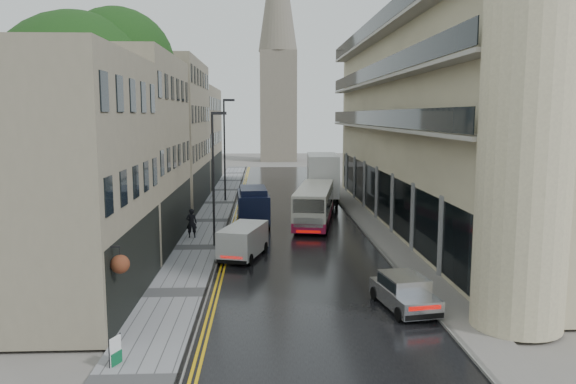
{
  "coord_description": "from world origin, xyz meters",
  "views": [
    {
      "loc": [
        -2.08,
        -12.55,
        7.68
      ],
      "look_at": [
        -0.71,
        18.0,
        3.46
      ],
      "focal_mm": 35.0,
      "sensor_mm": 36.0,
      "label": 1
    }
  ],
  "objects_px": {
    "pedestrian": "(192,223)",
    "white_lorry": "(309,181)",
    "silver_hatchback": "(400,303)",
    "estate_sign": "(115,351)",
    "navy_van": "(240,209)",
    "lamp_post_far": "(225,150)",
    "tree_near": "(79,128)",
    "cream_bus": "(296,211)",
    "white_van": "(221,246)",
    "lamp_post_near": "(213,180)",
    "tree_far": "(136,133)"
  },
  "relations": [
    {
      "from": "white_van",
      "to": "navy_van",
      "type": "height_order",
      "value": "navy_van"
    },
    {
      "from": "white_lorry",
      "to": "silver_hatchback",
      "type": "xyz_separation_m",
      "value": [
        1.23,
        -26.33,
        -1.48
      ]
    },
    {
      "from": "tree_near",
      "to": "cream_bus",
      "type": "height_order",
      "value": "tree_near"
    },
    {
      "from": "white_van",
      "to": "lamp_post_far",
      "type": "xyz_separation_m",
      "value": [
        -1.16,
        21.13,
        3.64
      ]
    },
    {
      "from": "pedestrian",
      "to": "lamp_post_far",
      "type": "relative_size",
      "value": 0.21
    },
    {
      "from": "tree_far",
      "to": "navy_van",
      "type": "height_order",
      "value": "tree_far"
    },
    {
      "from": "white_van",
      "to": "tree_near",
      "type": "bearing_deg",
      "value": 169.78
    },
    {
      "from": "estate_sign",
      "to": "lamp_post_far",
      "type": "bearing_deg",
      "value": 112.77
    },
    {
      "from": "lamp_post_far",
      "to": "pedestrian",
      "type": "bearing_deg",
      "value": -103.13
    },
    {
      "from": "cream_bus",
      "to": "estate_sign",
      "type": "xyz_separation_m",
      "value": [
        -6.72,
        -20.27,
        -0.78
      ]
    },
    {
      "from": "silver_hatchback",
      "to": "estate_sign",
      "type": "height_order",
      "value": "silver_hatchback"
    },
    {
      "from": "white_lorry",
      "to": "silver_hatchback",
      "type": "distance_m",
      "value": 26.4
    },
    {
      "from": "cream_bus",
      "to": "silver_hatchback",
      "type": "height_order",
      "value": "cream_bus"
    },
    {
      "from": "tree_near",
      "to": "lamp_post_near",
      "type": "distance_m",
      "value": 8.14
    },
    {
      "from": "white_lorry",
      "to": "white_van",
      "type": "relative_size",
      "value": 2.08
    },
    {
      "from": "white_van",
      "to": "pedestrian",
      "type": "distance_m",
      "value": 6.24
    },
    {
      "from": "tree_far",
      "to": "lamp_post_near",
      "type": "relative_size",
      "value": 1.62
    },
    {
      "from": "cream_bus",
      "to": "tree_near",
      "type": "bearing_deg",
      "value": -151.95
    },
    {
      "from": "tree_far",
      "to": "pedestrian",
      "type": "bearing_deg",
      "value": -63.14
    },
    {
      "from": "white_van",
      "to": "lamp_post_near",
      "type": "height_order",
      "value": "lamp_post_near"
    },
    {
      "from": "navy_van",
      "to": "cream_bus",
      "type": "bearing_deg",
      "value": -15.69
    },
    {
      "from": "silver_hatchback",
      "to": "lamp_post_far",
      "type": "distance_m",
      "value": 31.13
    },
    {
      "from": "estate_sign",
      "to": "navy_van",
      "type": "bearing_deg",
      "value": 106.77
    },
    {
      "from": "white_van",
      "to": "white_lorry",
      "type": "bearing_deg",
      "value": 87.11
    },
    {
      "from": "pedestrian",
      "to": "white_lorry",
      "type": "bearing_deg",
      "value": -126.97
    },
    {
      "from": "navy_van",
      "to": "lamp_post_far",
      "type": "height_order",
      "value": "lamp_post_far"
    },
    {
      "from": "silver_hatchback",
      "to": "lamp_post_far",
      "type": "relative_size",
      "value": 0.41
    },
    {
      "from": "estate_sign",
      "to": "lamp_post_near",
      "type": "bearing_deg",
      "value": 108.67
    },
    {
      "from": "silver_hatchback",
      "to": "navy_van",
      "type": "relative_size",
      "value": 0.7
    },
    {
      "from": "tree_far",
      "to": "lamp_post_near",
      "type": "distance_m",
      "value": 15.43
    },
    {
      "from": "white_van",
      "to": "cream_bus",
      "type": "bearing_deg",
      "value": 77.73
    },
    {
      "from": "pedestrian",
      "to": "silver_hatchback",
      "type": "bearing_deg",
      "value": 121.31
    },
    {
      "from": "white_lorry",
      "to": "estate_sign",
      "type": "bearing_deg",
      "value": -102.55
    },
    {
      "from": "lamp_post_near",
      "to": "cream_bus",
      "type": "bearing_deg",
      "value": 38.71
    },
    {
      "from": "estate_sign",
      "to": "cream_bus",
      "type": "bearing_deg",
      "value": 96.41
    },
    {
      "from": "white_lorry",
      "to": "navy_van",
      "type": "xyz_separation_m",
      "value": [
        -5.43,
        -8.74,
        -0.83
      ]
    },
    {
      "from": "silver_hatchback",
      "to": "cream_bus",
      "type": "bearing_deg",
      "value": 90.14
    },
    {
      "from": "white_lorry",
      "to": "white_van",
      "type": "distance_m",
      "value": 18.8
    },
    {
      "from": "white_van",
      "to": "estate_sign",
      "type": "xyz_separation_m",
      "value": [
        -2.31,
        -12.07,
        -0.36
      ]
    },
    {
      "from": "cream_bus",
      "to": "silver_hatchback",
      "type": "xyz_separation_m",
      "value": [
        2.89,
        -16.78,
        -0.63
      ]
    },
    {
      "from": "tree_far",
      "to": "white_lorry",
      "type": "relative_size",
      "value": 1.51
    },
    {
      "from": "tree_near",
      "to": "white_van",
      "type": "height_order",
      "value": "tree_near"
    },
    {
      "from": "tree_far",
      "to": "white_van",
      "type": "xyz_separation_m",
      "value": [
        7.9,
        -17.04,
        -5.31
      ]
    },
    {
      "from": "lamp_post_far",
      "to": "white_van",
      "type": "bearing_deg",
      "value": -96.02
    },
    {
      "from": "tree_far",
      "to": "navy_van",
      "type": "distance_m",
      "value": 12.7
    },
    {
      "from": "white_lorry",
      "to": "white_van",
      "type": "height_order",
      "value": "white_lorry"
    },
    {
      "from": "white_lorry",
      "to": "silver_hatchback",
      "type": "height_order",
      "value": "white_lorry"
    },
    {
      "from": "lamp_post_near",
      "to": "estate_sign",
      "type": "distance_m",
      "value": 16.14
    },
    {
      "from": "lamp_post_near",
      "to": "tree_far",
      "type": "bearing_deg",
      "value": 114.85
    },
    {
      "from": "navy_van",
      "to": "lamp_post_far",
      "type": "distance_m",
      "value": 12.67
    }
  ]
}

